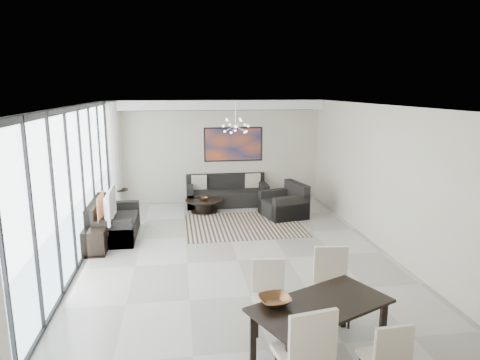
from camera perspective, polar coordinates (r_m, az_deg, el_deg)
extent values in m
cube|color=#A8A39B|center=(8.29, -0.28, -10.61)|extent=(6.00, 9.00, 0.02)
cube|color=white|center=(7.66, -0.31, 9.69)|extent=(6.00, 9.00, 0.02)
cube|color=beige|center=(12.24, -3.23, 3.80)|extent=(6.00, 0.02, 2.90)
cube|color=beige|center=(3.71, 9.83, -16.44)|extent=(6.00, 0.02, 2.90)
cube|color=beige|center=(8.77, 19.44, -0.18)|extent=(0.02, 9.00, 2.90)
cube|color=silver|center=(8.01, -21.92, -1.49)|extent=(0.01, 8.95, 2.85)
cube|color=black|center=(7.81, -22.44, 8.55)|extent=(0.04, 8.95, 0.10)
cube|color=black|center=(8.43, -20.88, -10.92)|extent=(0.04, 8.95, 0.06)
cube|color=black|center=(5.25, -29.05, -9.09)|extent=(0.04, 0.05, 2.88)
cube|color=black|center=(6.14, -25.82, -5.81)|extent=(0.04, 0.05, 2.88)
cube|color=black|center=(7.06, -23.45, -3.37)|extent=(0.04, 0.05, 2.88)
cube|color=black|center=(8.00, -21.64, -1.49)|extent=(0.04, 0.05, 2.88)
cube|color=black|center=(8.95, -20.21, 0.00)|extent=(0.04, 0.05, 2.88)
cube|color=black|center=(9.92, -19.06, 1.20)|extent=(0.04, 0.05, 2.88)
cube|color=black|center=(10.88, -18.12, 2.18)|extent=(0.04, 0.05, 2.88)
cube|color=black|center=(11.86, -17.33, 3.00)|extent=(0.04, 0.05, 2.88)
cylinder|color=silver|center=(11.98, -16.56, 3.14)|extent=(0.36, 0.36, 2.85)
cube|color=white|center=(11.93, -3.22, 9.96)|extent=(5.98, 0.40, 0.26)
cube|color=#CB4F1C|center=(12.25, -0.89, 4.77)|extent=(1.68, 0.04, 0.98)
cylinder|color=silver|center=(10.18, -0.59, 8.80)|extent=(0.02, 0.02, 0.55)
sphere|color=silver|center=(10.20, -0.59, 7.26)|extent=(0.12, 0.12, 0.12)
cube|color=black|center=(10.30, 0.49, -6.04)|extent=(2.78, 2.15, 0.01)
cylinder|color=black|center=(11.35, -4.82, -2.65)|extent=(1.00, 1.00, 0.04)
cylinder|color=black|center=(11.40, -4.81, -3.50)|extent=(0.44, 0.44, 0.31)
cylinder|color=black|center=(11.43, -4.79, -4.18)|extent=(0.70, 0.70, 0.03)
imported|color=brown|center=(11.27, -4.81, -2.47)|extent=(0.27, 0.27, 0.07)
cube|color=black|center=(12.05, -1.73, -2.35)|extent=(2.25, 0.92, 0.41)
cube|color=black|center=(12.31, -1.94, -0.08)|extent=(2.25, 0.18, 0.41)
cube|color=black|center=(11.96, -6.66, -2.09)|extent=(0.18, 0.92, 0.59)
cube|color=black|center=(12.19, 3.11, -1.76)|extent=(0.18, 0.92, 0.59)
cube|color=black|center=(9.88, -16.33, -6.09)|extent=(0.94, 1.67, 0.42)
cube|color=black|center=(9.83, -18.65, -3.81)|extent=(0.19, 1.67, 0.42)
cube|color=black|center=(9.16, -16.99, -6.97)|extent=(0.94, 0.19, 0.60)
cube|color=black|center=(10.56, -15.82, -4.37)|extent=(0.94, 0.19, 0.60)
cube|color=black|center=(11.01, 5.78, -3.77)|extent=(1.18, 1.22, 0.43)
cube|color=black|center=(11.08, 7.59, -1.41)|extent=(0.43, 1.03, 0.43)
cube|color=black|center=(11.33, 4.81, -2.78)|extent=(0.98, 0.42, 0.62)
cube|color=black|center=(10.63, 6.83, -3.82)|extent=(0.98, 0.42, 0.62)
cylinder|color=black|center=(12.14, -15.59, -1.25)|extent=(0.38, 0.38, 0.04)
cylinder|color=black|center=(12.20, -15.52, -2.42)|extent=(0.06, 0.06, 0.47)
cylinder|color=black|center=(12.26, -15.46, -3.47)|extent=(0.27, 0.27, 0.03)
cube|color=black|center=(9.51, -18.26, -6.65)|extent=(0.46, 1.63, 0.51)
imported|color=gray|center=(9.37, -17.47, -3.19)|extent=(0.18, 1.12, 0.64)
cube|color=black|center=(5.39, 10.71, -16.08)|extent=(1.89, 1.47, 0.04)
cube|color=black|center=(5.37, 1.75, -20.31)|extent=(0.07, 0.07, 0.67)
cube|color=black|center=(5.87, 18.50, -17.97)|extent=(0.07, 0.07, 0.67)
cube|color=black|center=(6.23, 13.64, -15.76)|extent=(0.07, 0.07, 0.67)
cube|color=beige|center=(4.82, 8.26, -22.07)|extent=(0.59, 0.59, 0.07)
cube|color=beige|center=(4.50, 9.70, -20.47)|extent=(0.51, 0.14, 0.62)
cube|color=beige|center=(5.11, 18.47, -21.73)|extent=(0.44, 0.44, 0.05)
cube|color=beige|center=(4.86, 19.79, -20.49)|extent=(0.42, 0.07, 0.51)
cube|color=beige|center=(5.95, 3.95, -15.73)|extent=(0.49, 0.49, 0.06)
cube|color=beige|center=(6.01, 3.82, -12.80)|extent=(0.44, 0.10, 0.53)
cylinder|color=black|center=(5.93, 5.81, -18.44)|extent=(0.04, 0.04, 0.41)
cylinder|color=black|center=(6.20, 2.12, -16.94)|extent=(0.04, 0.04, 0.41)
cube|color=beige|center=(6.25, 12.31, -14.14)|extent=(0.53, 0.53, 0.06)
cube|color=beige|center=(6.32, 11.98, -11.14)|extent=(0.48, 0.11, 0.58)
cylinder|color=black|center=(6.25, 14.35, -16.86)|extent=(0.04, 0.04, 0.45)
cylinder|color=black|center=(6.49, 10.15, -15.53)|extent=(0.04, 0.04, 0.45)
imported|color=brown|center=(5.28, 4.69, -15.73)|extent=(0.43, 0.43, 0.09)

